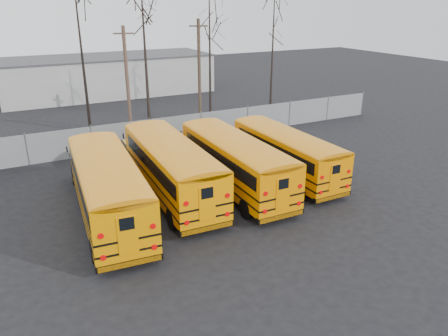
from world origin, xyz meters
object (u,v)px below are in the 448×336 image
bus_c (233,158)px  utility_pole_right (199,71)px  bus_b (170,163)px  bus_a (107,183)px  bus_d (284,150)px  utility_pole_left (127,82)px

bus_c → utility_pole_right: size_ratio=1.29×
bus_b → utility_pole_right: bearing=61.7°
bus_a → bus_d: 10.47m
bus_d → utility_pole_left: (-5.74, 11.79, 2.53)m
utility_pole_right → utility_pole_left: bearing=-145.4°
bus_c → utility_pole_left: 12.47m
bus_b → bus_c: size_ratio=1.03×
bus_a → bus_c: bearing=8.2°
bus_a → utility_pole_left: bearing=74.1°
bus_d → utility_pole_right: 13.47m
utility_pole_right → bus_b: bearing=-98.4°
utility_pole_right → bus_c: bearing=-84.9°
utility_pole_left → utility_pole_right: utility_pole_right is taller
bus_a → utility_pole_left: (4.71, 12.43, 2.34)m
bus_b → bus_d: size_ratio=1.12×
bus_c → bus_b: bearing=169.2°
bus_d → utility_pole_right: bearing=87.2°
bus_b → bus_d: (6.89, -0.46, -0.19)m
bus_d → bus_a: bearing=-176.4°
bus_c → bus_d: size_ratio=1.08×
bus_c → bus_d: 3.52m
bus_a → utility_pole_right: bearing=56.1°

